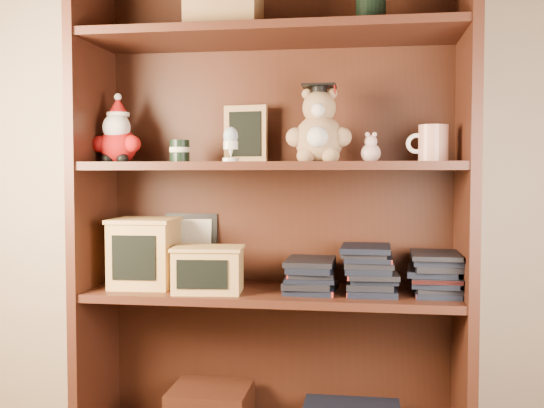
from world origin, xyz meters
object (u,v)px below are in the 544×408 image
at_px(grad_teddy_bear, 319,132).
at_px(teacher_mug, 432,143).
at_px(treats_box, 145,252).
at_px(bookcase, 274,216).

relative_size(grad_teddy_bear, teacher_mug, 1.96).
height_order(grad_teddy_bear, treats_box, grad_teddy_bear).
relative_size(grad_teddy_bear, treats_box, 1.11).
distance_m(bookcase, treats_box, 0.43).
bearing_deg(teacher_mug, bookcase, 174.08).
height_order(bookcase, teacher_mug, bookcase).
bearing_deg(bookcase, teacher_mug, -5.92).
xyz_separation_m(bookcase, treats_box, (-0.41, -0.05, -0.12)).
xyz_separation_m(teacher_mug, treats_box, (-0.90, -0.00, -0.34)).
bearing_deg(treats_box, teacher_mug, 0.06).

